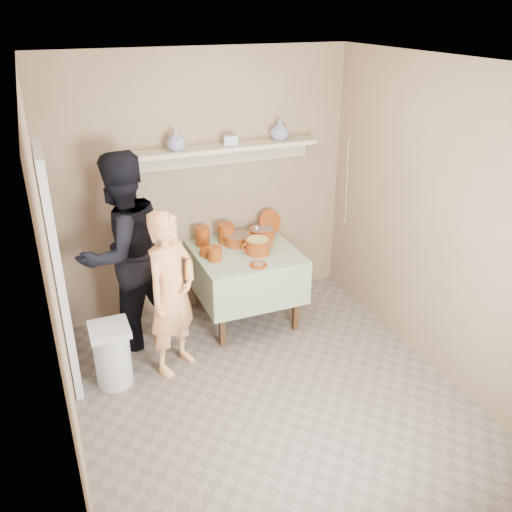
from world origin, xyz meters
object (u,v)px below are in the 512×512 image
cazuela_rice (258,245)px  trash_bin (112,355)px  serving_table (245,262)px  person_helper (123,253)px  person_cook (172,294)px

cazuela_rice → trash_bin: size_ratio=0.59×
serving_table → trash_bin: serving_table is taller
trash_bin → person_helper: bearing=66.9°
person_helper → cazuela_rice: (1.24, -0.14, -0.07)m
person_cook → person_helper: person_helper is taller
serving_table → cazuela_rice: cazuela_rice is taller
person_helper → serving_table: (1.15, -0.05, -0.28)m
person_helper → serving_table: person_helper is taller
person_helper → trash_bin: 0.91m
person_cook → cazuela_rice: bearing=-12.2°
cazuela_rice → trash_bin: (-1.50, -0.46, -0.56)m
person_cook → trash_bin: bearing=147.1°
person_cook → cazuela_rice: (0.96, 0.43, 0.11)m
serving_table → trash_bin: size_ratio=1.74×
person_cook → person_helper: 0.66m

